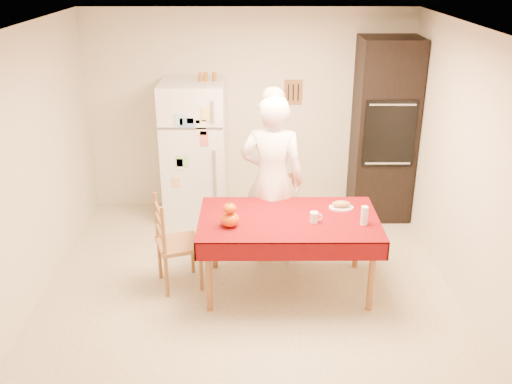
{
  "coord_description": "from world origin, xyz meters",
  "views": [
    {
      "loc": [
        0.06,
        -4.67,
        3.07
      ],
      "look_at": [
        0.08,
        0.2,
        1.03
      ],
      "focal_mm": 40.0,
      "sensor_mm": 36.0,
      "label": 1
    }
  ],
  "objects_px": {
    "chair_far": "(278,208)",
    "chair_left": "(172,240)",
    "refrigerator": "(195,152)",
    "oven_cabinet": "(384,131)",
    "seated_woman": "(272,181)",
    "pumpkin_lower": "(230,219)",
    "wine_glass": "(364,215)",
    "coffee_mug": "(314,217)",
    "bread_plate": "(341,208)",
    "dining_table": "(289,224)"
  },
  "relations": [
    {
      "from": "refrigerator",
      "to": "bread_plate",
      "type": "relative_size",
      "value": 7.08
    },
    {
      "from": "refrigerator",
      "to": "chair_left",
      "type": "xyz_separation_m",
      "value": [
        -0.08,
        -1.64,
        -0.34
      ]
    },
    {
      "from": "seated_woman",
      "to": "coffee_mug",
      "type": "relative_size",
      "value": 18.26
    },
    {
      "from": "chair_far",
      "to": "bread_plate",
      "type": "height_order",
      "value": "chair_far"
    },
    {
      "from": "refrigerator",
      "to": "dining_table",
      "type": "xyz_separation_m",
      "value": [
        1.04,
        -1.68,
        -0.16
      ]
    },
    {
      "from": "wine_glass",
      "to": "seated_woman",
      "type": "bearing_deg",
      "value": 139.3
    },
    {
      "from": "coffee_mug",
      "to": "pumpkin_lower",
      "type": "bearing_deg",
      "value": -174.41
    },
    {
      "from": "seated_woman",
      "to": "pumpkin_lower",
      "type": "distance_m",
      "value": 0.85
    },
    {
      "from": "pumpkin_lower",
      "to": "chair_far",
      "type": "bearing_deg",
      "value": 63.3
    },
    {
      "from": "seated_woman",
      "to": "coffee_mug",
      "type": "xyz_separation_m",
      "value": [
        0.37,
        -0.66,
        -0.1
      ]
    },
    {
      "from": "oven_cabinet",
      "to": "bread_plate",
      "type": "height_order",
      "value": "oven_cabinet"
    },
    {
      "from": "chair_far",
      "to": "wine_glass",
      "type": "xyz_separation_m",
      "value": [
        0.75,
        -0.93,
        0.34
      ]
    },
    {
      "from": "seated_woman",
      "to": "coffee_mug",
      "type": "height_order",
      "value": "seated_woman"
    },
    {
      "from": "pumpkin_lower",
      "to": "coffee_mug",
      "type": "bearing_deg",
      "value": 5.59
    },
    {
      "from": "oven_cabinet",
      "to": "pumpkin_lower",
      "type": "distance_m",
      "value": 2.62
    },
    {
      "from": "coffee_mug",
      "to": "chair_far",
      "type": "bearing_deg",
      "value": 108.41
    },
    {
      "from": "chair_far",
      "to": "seated_woman",
      "type": "relative_size",
      "value": 0.52
    },
    {
      "from": "chair_far",
      "to": "bread_plate",
      "type": "relative_size",
      "value": 3.96
    },
    {
      "from": "pumpkin_lower",
      "to": "wine_glass",
      "type": "height_order",
      "value": "wine_glass"
    },
    {
      "from": "seated_woman",
      "to": "coffee_mug",
      "type": "bearing_deg",
      "value": 127.07
    },
    {
      "from": "chair_left",
      "to": "wine_glass",
      "type": "relative_size",
      "value": 5.4
    },
    {
      "from": "bread_plate",
      "to": "coffee_mug",
      "type": "bearing_deg",
      "value": -134.35
    },
    {
      "from": "oven_cabinet",
      "to": "chair_far",
      "type": "height_order",
      "value": "oven_cabinet"
    },
    {
      "from": "chair_far",
      "to": "pumpkin_lower",
      "type": "distance_m",
      "value": 1.12
    },
    {
      "from": "refrigerator",
      "to": "chair_far",
      "type": "xyz_separation_m",
      "value": [
        0.98,
        -0.89,
        -0.34
      ]
    },
    {
      "from": "oven_cabinet",
      "to": "chair_far",
      "type": "relative_size",
      "value": 2.32
    },
    {
      "from": "chair_far",
      "to": "coffee_mug",
      "type": "height_order",
      "value": "chair_far"
    },
    {
      "from": "wine_glass",
      "to": "bread_plate",
      "type": "distance_m",
      "value": 0.39
    },
    {
      "from": "oven_cabinet",
      "to": "chair_far",
      "type": "distance_m",
      "value": 1.71
    },
    {
      "from": "chair_far",
      "to": "pumpkin_lower",
      "type": "bearing_deg",
      "value": -122.76
    },
    {
      "from": "refrigerator",
      "to": "oven_cabinet",
      "type": "bearing_deg",
      "value": 1.18
    },
    {
      "from": "seated_woman",
      "to": "wine_glass",
      "type": "bearing_deg",
      "value": 147.4
    },
    {
      "from": "dining_table",
      "to": "pumpkin_lower",
      "type": "bearing_deg",
      "value": -162.83
    },
    {
      "from": "coffee_mug",
      "to": "bread_plate",
      "type": "xyz_separation_m",
      "value": [
        0.3,
        0.3,
        -0.04
      ]
    },
    {
      "from": "oven_cabinet",
      "to": "bread_plate",
      "type": "bearing_deg",
      "value": -115.11
    },
    {
      "from": "chair_far",
      "to": "chair_left",
      "type": "height_order",
      "value": "same"
    },
    {
      "from": "seated_woman",
      "to": "bread_plate",
      "type": "xyz_separation_m",
      "value": [
        0.66,
        -0.36,
        -0.14
      ]
    },
    {
      "from": "dining_table",
      "to": "chair_far",
      "type": "height_order",
      "value": "chair_far"
    },
    {
      "from": "wine_glass",
      "to": "bread_plate",
      "type": "height_order",
      "value": "wine_glass"
    },
    {
      "from": "oven_cabinet",
      "to": "dining_table",
      "type": "distance_m",
      "value": 2.16
    },
    {
      "from": "refrigerator",
      "to": "oven_cabinet",
      "type": "height_order",
      "value": "oven_cabinet"
    },
    {
      "from": "coffee_mug",
      "to": "bread_plate",
      "type": "bearing_deg",
      "value": 45.65
    },
    {
      "from": "refrigerator",
      "to": "seated_woman",
      "type": "relative_size",
      "value": 0.93
    },
    {
      "from": "chair_far",
      "to": "wine_glass",
      "type": "bearing_deg",
      "value": -57.11
    },
    {
      "from": "dining_table",
      "to": "bread_plate",
      "type": "bearing_deg",
      "value": 21.78
    },
    {
      "from": "dining_table",
      "to": "pumpkin_lower",
      "type": "relative_size",
      "value": 9.71
    },
    {
      "from": "chair_far",
      "to": "coffee_mug",
      "type": "bearing_deg",
      "value": -77.65
    },
    {
      "from": "oven_cabinet",
      "to": "chair_left",
      "type": "distance_m",
      "value": 2.96
    },
    {
      "from": "refrigerator",
      "to": "coffee_mug",
      "type": "distance_m",
      "value": 2.18
    },
    {
      "from": "chair_far",
      "to": "seated_woman",
      "type": "bearing_deg",
      "value": -114.65
    }
  ]
}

